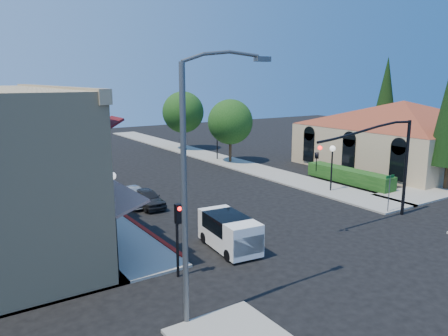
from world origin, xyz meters
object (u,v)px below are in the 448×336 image
parked_car_c (90,179)px  parked_car_d (55,156)px  lamppost_right_near (332,157)px  parked_car_a (147,198)px  cobra_streetlight (193,177)px  street_tree_a (230,122)px  secondary_signal (178,227)px  lamppost_left_near (113,187)px  parked_car_b (132,197)px  white_van (230,230)px  conifer_far (386,97)px  lamppost_right_far (217,134)px  lamppost_left_far (52,152)px  street_name_sign (389,188)px  signal_mast_arm (385,154)px  street_tree_b (183,112)px

parked_car_c → parked_car_d: 12.00m
lamppost_right_near → parked_car_a: (-13.30, 4.00, -2.11)m
cobra_streetlight → street_tree_a: bearing=53.2°
secondary_signal → parked_car_c: (1.80, 18.59, -1.74)m
lamppost_left_near → parked_car_b: size_ratio=0.97×
parked_car_a → parked_car_c: (-1.40, 8.00, -0.05)m
white_van → parked_car_c: 17.27m
lamppost_left_near → white_van: lamppost_left_near is taller
conifer_far → lamppost_right_far: (-19.50, 6.00, -3.62)m
lamppost_left_far → parked_car_b: size_ratio=0.97×
street_tree_a → parked_car_b: street_tree_a is taller
street_name_sign → lamppost_right_far: bearing=87.4°
parked_car_b → street_name_sign: bearing=-44.3°
white_van → parked_car_c: bearing=96.1°
secondary_signal → lamppost_left_near: (-0.50, 6.59, 0.42)m
street_name_sign → white_van: bearing=177.0°
lamppost_left_far → parked_car_b: 9.73m
secondary_signal → lamppost_right_far: lamppost_right_far is taller
signal_mast_arm → lamppost_left_near: signal_mast_arm is taller
conifer_far → parked_car_d: size_ratio=2.22×
signal_mast_arm → cobra_streetlight: 15.45m
street_tree_b → parked_car_b: street_tree_b is taller
secondary_signal → parked_car_d: size_ratio=0.67×
conifer_far → parked_car_c: bearing=176.7°
street_tree_a → lamppost_left_near: bearing=-141.0°
conifer_far → white_van: 36.15m
parked_car_c → signal_mast_arm: bearing=-51.6°
secondary_signal → lamppost_left_near: lamppost_left_near is taller
signal_mast_arm → lamppost_left_near: size_ratio=2.24×
parked_car_d → white_van: bearing=-80.2°
lamppost_right_near → parked_car_d: lamppost_right_near is taller
street_tree_b → white_van: size_ratio=1.73×
secondary_signal → lamppost_left_far: (-0.50, 20.59, 0.42)m
secondary_signal → parked_car_b: size_ratio=0.90×
cobra_streetlight → lamppost_left_near: size_ratio=2.61×
street_tree_b → secondary_signal: 34.97m
street_tree_a → street_tree_b: size_ratio=0.92×
lamppost_right_near → parked_car_b: 15.00m
street_tree_a → street_tree_b: (0.00, 10.00, 0.35)m
secondary_signal → white_van: 4.12m
conifer_far → lamppost_left_far: (-36.50, 4.00, -3.62)m
cobra_streetlight → white_van: (4.78, 4.83, -4.27)m
street_tree_a → lamppost_left_far: size_ratio=1.82×
lamppost_right_far → street_tree_b: bearing=87.9°
signal_mast_arm → parked_car_d: bearing=111.6°
parked_car_a → cobra_streetlight: bearing=-107.2°
parked_car_b → parked_car_c: 7.04m
street_tree_a → street_tree_b: bearing=90.0°
secondary_signal → lamppost_left_far: size_ratio=0.93×
parked_car_b → parked_car_a: bearing=-60.4°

